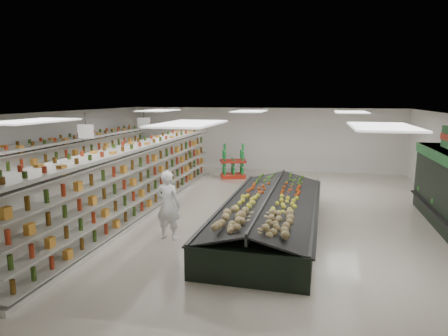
% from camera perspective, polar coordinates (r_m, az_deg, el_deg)
% --- Properties ---
extents(floor, '(16.00, 16.00, 0.00)m').
position_cam_1_polar(floor, '(13.21, 0.62, -6.33)').
color(floor, beige).
rests_on(floor, ground).
extents(ceiling, '(14.00, 16.00, 0.02)m').
position_cam_1_polar(ceiling, '(12.68, 0.65, 7.67)').
color(ceiling, white).
rests_on(ceiling, wall_back).
extents(wall_back, '(14.00, 0.02, 3.20)m').
position_cam_1_polar(wall_back, '(20.66, 5.46, 4.12)').
color(wall_back, white).
rests_on(wall_back, floor).
extents(wall_front, '(14.00, 0.02, 3.20)m').
position_cam_1_polar(wall_front, '(5.58, -17.96, -12.91)').
color(wall_front, white).
rests_on(wall_front, floor).
extents(wall_left, '(0.02, 16.00, 3.20)m').
position_cam_1_polar(wall_left, '(15.89, -24.84, 1.43)').
color(wall_left, white).
rests_on(wall_left, floor).
extents(aisle_sign_near, '(0.52, 0.06, 0.75)m').
position_cam_1_polar(aisle_sign_near, '(12.30, -19.12, 4.95)').
color(aisle_sign_near, white).
rests_on(aisle_sign_near, ceiling).
extents(aisle_sign_far, '(0.52, 0.06, 0.75)m').
position_cam_1_polar(aisle_sign_far, '(15.82, -11.38, 6.33)').
color(aisle_sign_far, white).
rests_on(aisle_sign_far, ceiling).
extents(gondola_left, '(1.05, 12.92, 2.24)m').
position_cam_1_polar(gondola_left, '(15.48, -22.30, -0.74)').
color(gondola_left, silver).
rests_on(gondola_left, floor).
extents(gondola_center, '(0.98, 12.98, 2.25)m').
position_cam_1_polar(gondola_center, '(13.26, -11.85, -1.88)').
color(gondola_center, silver).
rests_on(gondola_center, floor).
extents(produce_island, '(2.81, 7.43, 1.10)m').
position_cam_1_polar(produce_island, '(11.49, 6.63, -6.32)').
color(produce_island, black).
rests_on(produce_island, floor).
extents(soda_endcap, '(1.36, 1.13, 1.49)m').
position_cam_1_polar(soda_endcap, '(18.63, 1.29, 0.79)').
color(soda_endcap, red).
rests_on(soda_endcap, floor).
extents(shopper_main, '(0.73, 0.52, 1.86)m').
position_cam_1_polar(shopper_main, '(10.63, -8.00, -5.30)').
color(shopper_main, white).
rests_on(shopper_main, floor).
extents(shopper_background, '(0.60, 0.86, 1.66)m').
position_cam_1_polar(shopper_background, '(17.90, -5.08, 0.72)').
color(shopper_background, tan).
rests_on(shopper_background, floor).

